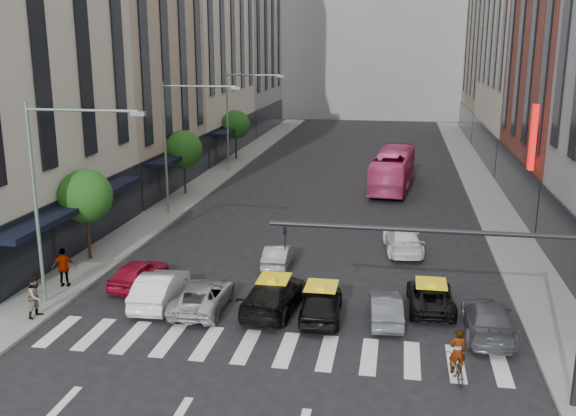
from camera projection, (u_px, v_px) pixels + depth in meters
The scene contains 30 objects.
ground at pixel (263, 367), 23.55m from camera, with size 160.00×160.00×0.00m, color black.
sidewalk_left at pixel (204, 184), 54.08m from camera, with size 3.00×96.00×0.15m, color slate.
sidewalk_right at pixel (487, 195), 50.24m from camera, with size 3.00×96.00×0.15m, color slate.
building_left_b at pixel (124, 38), 50.14m from camera, with size 8.00×16.00×24.00m, color tan.
building_left_d at pixel (239, 17), 84.70m from camera, with size 8.00×18.00×30.00m, color gray.
building_right_d at pixel (506, 24), 79.28m from camera, with size 8.00×18.00×28.00m, color tan.
building_far at pixel (376, 2), 100.21m from camera, with size 30.00×10.00×36.00m, color gray.
tree_near at pixel (85, 196), 34.16m from camera, with size 2.88×2.88×4.95m.
tree_mid at pixel (184, 149), 49.43m from camera, with size 2.88×2.88×4.95m.
tree_far at pixel (236, 125), 64.70m from camera, with size 2.88×2.88×4.95m.
streetlamp_near at pixel (53, 178), 27.58m from camera, with size 5.38×0.25×9.00m.
streetlamp_mid at pixel (178, 131), 42.85m from camera, with size 5.38×0.25×9.00m.
streetlamp_far at pixel (237, 108), 58.12m from camera, with size 5.38×0.25×9.00m.
traffic_signal at pixel (494, 274), 20.20m from camera, with size 10.10×0.20×6.00m.
liberty_sign at pixel (533, 137), 39.05m from camera, with size 0.30×0.70×4.00m.
car_red at pixel (139, 273), 31.29m from camera, with size 1.57×3.89×1.33m, color maroon.
car_white_front at pixel (160, 288), 29.13m from camera, with size 1.59×4.57×1.51m, color silver.
car_silver at pixel (203, 296), 28.52m from camera, with size 2.12×4.59×1.28m, color #ADADB3.
taxi_left at pixel (274, 295), 28.38m from camera, with size 2.09×5.14×1.49m, color black.
taxi_center at pixel (321, 302), 27.57m from camera, with size 1.73×4.30×1.46m, color black.
car_grey_mid at pixel (385, 308), 27.28m from camera, with size 1.30×3.74×1.23m, color #484C51.
taxi_right at pixel (430, 296), 28.62m from camera, with size 1.96×4.25×1.18m, color black.
car_grey_curb at pixel (488, 319), 26.00m from camera, with size 1.92×4.73×1.37m, color #474A50.
car_row2_left at pixel (278, 255), 34.09m from camera, with size 1.30×3.72×1.22m, color #9D9CA1.
car_row2_right at pixel (403, 240), 36.45m from camera, with size 1.97×4.84×1.40m, color white.
bus at pixel (393, 169), 52.43m from camera, with size 2.64×11.27×3.14m, color #D53E7B.
motorcycle at pixel (456, 368), 22.59m from camera, with size 0.57×1.64×0.86m, color black.
rider at pixel (459, 335), 22.28m from camera, with size 0.61×0.40×1.66m, color gray.
pedestrian_near at pixel (36, 296), 27.33m from camera, with size 0.90×0.70×1.85m, color gray.
pedestrian_far at pixel (64, 267), 30.77m from camera, with size 1.13×0.47×1.92m, color gray.
Camera 1 is at (4.58, -20.89, 11.50)m, focal length 40.00 mm.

